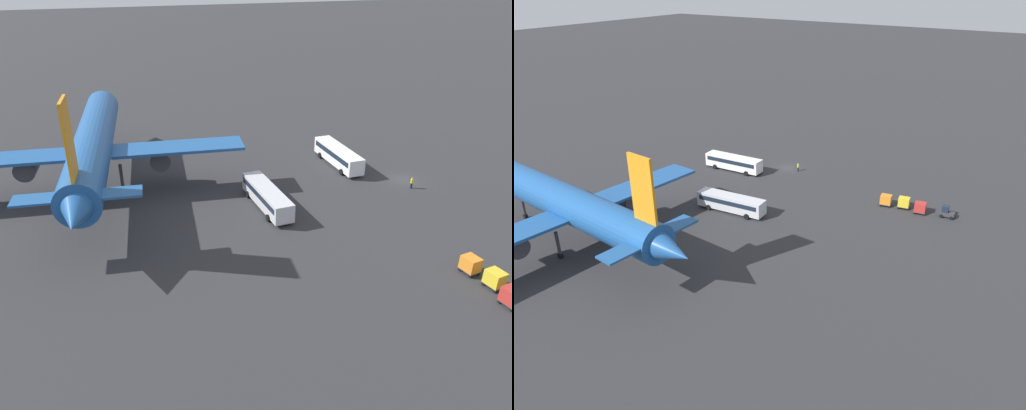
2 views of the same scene
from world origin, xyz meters
TOP-DOWN VIEW (x-y plane):
  - ground_plane at (0.00, 0.00)m, footprint 600.00×600.00m
  - airplane at (10.37, 46.65)m, footprint 51.89×44.43m
  - shuttle_bus_near at (8.85, 7.38)m, footprint 12.89×3.66m
  - shuttle_bus_far at (-2.72, 23.84)m, footprint 12.87×3.96m
  - baggage_tug at (-35.43, 5.53)m, footprint 2.47×1.74m
  - worker_person at (-2.98, 0.53)m, footprint 0.38×0.38m
  - cargo_cart_red at (-31.11, 6.64)m, footprint 2.24×1.97m
  - cargo_cart_yellow at (-28.00, 6.12)m, footprint 2.24×1.97m
  - cargo_cart_orange at (-24.89, 6.83)m, footprint 2.24×1.97m

SIDE VIEW (x-z plane):
  - ground_plane at x=0.00m, z-range 0.00..0.00m
  - worker_person at x=-2.98m, z-range 0.00..1.74m
  - baggage_tug at x=-35.43m, z-range -0.11..1.99m
  - cargo_cart_red at x=-31.11m, z-range 0.16..2.22m
  - cargo_cart_yellow at x=-28.00m, z-range 0.16..2.22m
  - cargo_cart_orange at x=-24.89m, z-range 0.16..2.22m
  - shuttle_bus_far at x=-2.72m, z-range 0.31..3.32m
  - shuttle_bus_near at x=8.85m, z-range 0.32..3.43m
  - airplane at x=10.37m, z-range -2.33..16.52m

